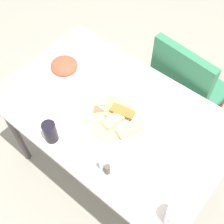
{
  "coord_description": "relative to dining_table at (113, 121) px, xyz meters",
  "views": [
    {
      "loc": [
        0.55,
        -0.68,
        2.01
      ],
      "look_at": [
        0.01,
        -0.02,
        0.76
      ],
      "focal_mm": 47.76,
      "sensor_mm": 36.0,
      "label": 1
    }
  ],
  "objects": [
    {
      "name": "ground_plane",
      "position": [
        0.0,
        0.0,
        -0.65
      ],
      "size": [
        6.0,
        6.0,
        0.0
      ],
      "primitive_type": "plane",
      "color": "gray"
    },
    {
      "name": "dining_table",
      "position": [
        0.0,
        0.0,
        0.0
      ],
      "size": [
        1.21,
        0.77,
        0.73
      ],
      "color": "silver",
      "rests_on": "ground_plane"
    },
    {
      "name": "dining_chair",
      "position": [
        0.14,
        0.56,
        -0.15
      ],
      "size": [
        0.46,
        0.46,
        0.89
      ],
      "color": "#2F7850",
      "rests_on": "ground_plane"
    },
    {
      "name": "pide_platter",
      "position": [
        0.02,
        -0.05,
        0.09
      ],
      "size": [
        0.35,
        0.34,
        0.04
      ],
      "color": "white",
      "rests_on": "dining_table"
    },
    {
      "name": "salad_plate_greens",
      "position": [
        -0.41,
        0.05,
        0.1
      ],
      "size": [
        0.21,
        0.21,
        0.06
      ],
      "color": "white",
      "rests_on": "dining_table"
    },
    {
      "name": "soda_can",
      "position": [
        -0.13,
        -0.31,
        0.14
      ],
      "size": [
        0.08,
        0.08,
        0.12
      ],
      "primitive_type": "cylinder",
      "rotation": [
        0.0,
        0.0,
        2.82
      ],
      "color": "black",
      "rests_on": "dining_table"
    },
    {
      "name": "drinking_glass",
      "position": [
        0.54,
        -0.27,
        0.14
      ],
      "size": [
        0.08,
        0.08,
        0.11
      ],
      "primitive_type": "cylinder",
      "color": "silver",
      "rests_on": "dining_table"
    },
    {
      "name": "paper_napkin",
      "position": [
        0.29,
        -0.0,
        0.08
      ],
      "size": [
        0.17,
        0.17,
        0.0
      ],
      "primitive_type": "cube",
      "rotation": [
        0.0,
        0.0,
        0.21
      ],
      "color": "white",
      "rests_on": "dining_table"
    },
    {
      "name": "fork",
      "position": [
        0.29,
        -0.02,
        0.09
      ],
      "size": [
        0.16,
        0.07,
        0.0
      ],
      "primitive_type": "cube",
      "rotation": [
        0.0,
        0.0,
        0.29
      ],
      "color": "silver",
      "rests_on": "paper_napkin"
    },
    {
      "name": "spoon",
      "position": [
        0.29,
        0.02,
        0.09
      ],
      "size": [
        0.16,
        0.07,
        0.0
      ],
      "primitive_type": "cube",
      "rotation": [
        0.0,
        0.0,
        0.32
      ],
      "color": "silver",
      "rests_on": "paper_napkin"
    },
    {
      "name": "condiment_caddy",
      "position": [
        0.18,
        -0.28,
        0.11
      ],
      "size": [
        0.11,
        0.11,
        0.08
      ],
      "color": "#B2B2B7",
      "rests_on": "dining_table"
    }
  ]
}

